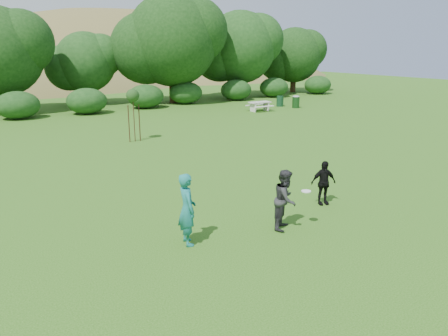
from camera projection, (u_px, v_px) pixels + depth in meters
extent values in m
plane|color=#19470C|center=(280.00, 229.00, 12.38)|extent=(120.00, 120.00, 0.00)
imported|color=#186D6B|center=(187.00, 209.00, 11.24)|extent=(0.57, 0.77, 1.92)
imported|color=#2B2A2D|center=(285.00, 199.00, 12.26)|extent=(1.06, 1.02, 1.72)
imported|color=black|center=(323.00, 183.00, 14.19)|extent=(0.93, 0.59, 1.46)
cylinder|color=#163D24|center=(280.00, 101.00, 37.90)|extent=(0.60, 0.60, 0.90)
cylinder|color=white|center=(306.00, 191.00, 12.20)|extent=(0.27, 0.27, 0.03)
cylinder|color=#3C2417|center=(134.00, 119.00, 23.59)|extent=(0.05, 0.05, 2.50)
sphere|color=#1F4117|center=(133.00, 95.00, 23.25)|extent=(0.70, 0.70, 0.70)
cylinder|color=#3A2216|center=(129.00, 124.00, 23.50)|extent=(0.06, 0.06, 2.00)
cylinder|color=#351F14|center=(139.00, 123.00, 23.81)|extent=(0.06, 0.06, 2.00)
cube|color=#B8B4AA|center=(260.00, 102.00, 34.96)|extent=(1.80, 0.75, 0.08)
cube|color=beige|center=(253.00, 108.00, 34.73)|extent=(0.10, 0.70, 0.68)
cube|color=beige|center=(266.00, 106.00, 35.39)|extent=(0.10, 0.70, 0.68)
cube|color=silver|center=(264.00, 107.00, 34.55)|extent=(1.80, 0.28, 0.06)
cube|color=beige|center=(255.00, 105.00, 35.53)|extent=(1.80, 0.28, 0.06)
cylinder|color=#153B16|center=(296.00, 103.00, 36.97)|extent=(0.60, 0.60, 0.90)
ellipsoid|color=#979797|center=(296.00, 97.00, 36.84)|extent=(0.60, 0.60, 0.20)
ellipsoid|color=olive|center=(126.00, 149.00, 85.34)|extent=(100.00, 64.00, 52.00)
ellipsoid|color=olive|center=(199.00, 114.00, 78.52)|extent=(60.00, 44.00, 24.00)
cylinder|color=#3A2616|center=(3.00, 95.00, 33.74)|extent=(0.68, 0.68, 2.80)
cylinder|color=#3A2616|center=(88.00, 92.00, 39.00)|extent=(0.60, 0.60, 2.27)
sphere|color=#194214|center=(85.00, 62.00, 38.31)|extent=(5.22, 5.22, 5.22)
cylinder|color=#3A2616|center=(173.00, 85.00, 39.95)|extent=(0.76, 0.76, 3.32)
sphere|color=#194214|center=(172.00, 40.00, 38.90)|extent=(8.12, 8.12, 8.12)
cylinder|color=#3A2616|center=(240.00, 82.00, 44.87)|extent=(0.71, 0.71, 2.97)
sphere|color=#194214|center=(240.00, 47.00, 43.94)|extent=(7.19, 7.19, 7.19)
cylinder|color=#3A2616|center=(293.00, 81.00, 49.81)|extent=(0.62, 0.62, 2.45)
sphere|color=#194214|center=(294.00, 55.00, 49.04)|extent=(6.03, 6.03, 6.03)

